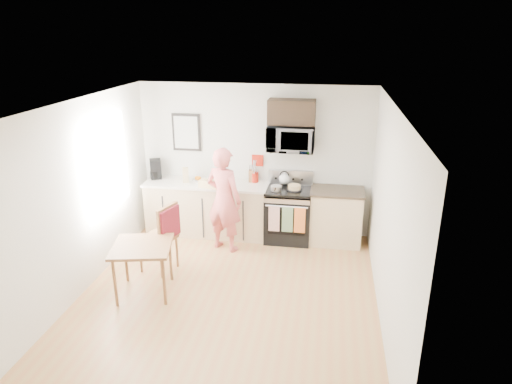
% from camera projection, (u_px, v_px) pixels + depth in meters
% --- Properties ---
extents(floor, '(4.60, 4.60, 0.00)m').
position_uv_depth(floor, '(227.00, 298.00, 6.19)').
color(floor, '#AC7042').
rests_on(floor, ground).
extents(back_wall, '(4.00, 0.04, 2.60)m').
position_uv_depth(back_wall, '(255.00, 160.00, 7.88)').
color(back_wall, beige).
rests_on(back_wall, floor).
extents(front_wall, '(4.00, 0.04, 2.60)m').
position_uv_depth(front_wall, '(160.00, 316.00, 3.61)').
color(front_wall, beige).
rests_on(front_wall, floor).
extents(left_wall, '(0.04, 4.60, 2.60)m').
position_uv_depth(left_wall, '(78.00, 200.00, 6.05)').
color(left_wall, beige).
rests_on(left_wall, floor).
extents(right_wall, '(0.04, 4.60, 2.60)m').
position_uv_depth(right_wall, '(388.00, 219.00, 5.44)').
color(right_wall, beige).
rests_on(right_wall, floor).
extents(ceiling, '(4.00, 4.60, 0.04)m').
position_uv_depth(ceiling, '(222.00, 106.00, 5.30)').
color(ceiling, white).
rests_on(ceiling, back_wall).
extents(window, '(0.06, 1.40, 1.50)m').
position_uv_depth(window, '(107.00, 165.00, 6.70)').
color(window, silver).
rests_on(window, left_wall).
extents(cabinet_left, '(2.10, 0.60, 0.90)m').
position_uv_depth(cabinet_left, '(207.00, 209.00, 8.01)').
color(cabinet_left, tan).
rests_on(cabinet_left, floor).
extents(countertop_left, '(2.14, 0.64, 0.04)m').
position_uv_depth(countertop_left, '(206.00, 184.00, 7.85)').
color(countertop_left, silver).
rests_on(countertop_left, cabinet_left).
extents(cabinet_right, '(0.84, 0.60, 0.90)m').
position_uv_depth(cabinet_right, '(336.00, 217.00, 7.67)').
color(cabinet_right, tan).
rests_on(cabinet_right, floor).
extents(countertop_right, '(0.88, 0.64, 0.04)m').
position_uv_depth(countertop_right, '(337.00, 191.00, 7.51)').
color(countertop_right, black).
rests_on(countertop_right, cabinet_right).
extents(range, '(0.76, 0.70, 1.16)m').
position_uv_depth(range, '(288.00, 216.00, 7.78)').
color(range, black).
rests_on(range, floor).
extents(microwave, '(0.76, 0.51, 0.42)m').
position_uv_depth(microwave, '(291.00, 138.00, 7.42)').
color(microwave, '#ABACB0').
rests_on(microwave, back_wall).
extents(upper_cabinet, '(0.76, 0.35, 0.40)m').
position_uv_depth(upper_cabinet, '(292.00, 112.00, 7.32)').
color(upper_cabinet, black).
rests_on(upper_cabinet, back_wall).
extents(wall_art, '(0.50, 0.04, 0.65)m').
position_uv_depth(wall_art, '(186.00, 132.00, 7.89)').
color(wall_art, black).
rests_on(wall_art, back_wall).
extents(wall_trivet, '(0.20, 0.02, 0.20)m').
position_uv_depth(wall_trivet, '(258.00, 160.00, 7.86)').
color(wall_trivet, '#A31C0D').
rests_on(wall_trivet, back_wall).
extents(person, '(0.73, 0.61, 1.72)m').
position_uv_depth(person, '(224.00, 200.00, 7.29)').
color(person, '#B83332').
rests_on(person, floor).
extents(dining_table, '(0.79, 0.79, 0.72)m').
position_uv_depth(dining_table, '(142.00, 251.00, 6.11)').
color(dining_table, brown).
rests_on(dining_table, floor).
extents(chair, '(0.61, 0.57, 1.07)m').
position_uv_depth(chair, '(165.00, 230.00, 6.63)').
color(chair, brown).
rests_on(chair, floor).
extents(knife_block, '(0.11, 0.14, 0.20)m').
position_uv_depth(knife_block, '(251.00, 176.00, 7.88)').
color(knife_block, brown).
rests_on(knife_block, countertop_left).
extents(utensil_crock, '(0.13, 0.13, 0.40)m').
position_uv_depth(utensil_crock, '(255.00, 173.00, 7.85)').
color(utensil_crock, '#A31C0D').
rests_on(utensil_crock, countertop_left).
extents(fruit_bowl, '(0.21, 0.21, 0.09)m').
position_uv_depth(fruit_bowl, '(198.00, 180.00, 7.90)').
color(fruit_bowl, white).
rests_on(fruit_bowl, countertop_left).
extents(milk_carton, '(0.13, 0.13, 0.26)m').
position_uv_depth(milk_carton, '(186.00, 175.00, 7.85)').
color(milk_carton, tan).
rests_on(milk_carton, countertop_left).
extents(coffee_maker, '(0.26, 0.31, 0.34)m').
position_uv_depth(coffee_maker, '(155.00, 170.00, 8.04)').
color(coffee_maker, black).
rests_on(coffee_maker, countertop_left).
extents(bread_bag, '(0.36, 0.23, 0.12)m').
position_uv_depth(bread_bag, '(209.00, 184.00, 7.60)').
color(bread_bag, tan).
rests_on(bread_bag, countertop_left).
extents(cake, '(0.26, 0.26, 0.09)m').
position_uv_depth(cake, '(294.00, 187.00, 7.54)').
color(cake, black).
rests_on(cake, range).
extents(kettle, '(0.19, 0.19, 0.24)m').
position_uv_depth(kettle, '(284.00, 179.00, 7.79)').
color(kettle, white).
rests_on(kettle, range).
extents(pot, '(0.18, 0.30, 0.09)m').
position_uv_depth(pot, '(276.00, 188.00, 7.49)').
color(pot, '#ABACB0').
rests_on(pot, range).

